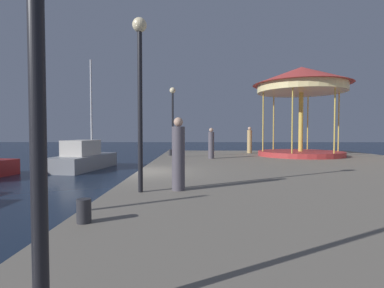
% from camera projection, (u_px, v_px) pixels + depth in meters
% --- Properties ---
extents(ground_plane, '(120.00, 120.00, 0.00)m').
position_uv_depth(ground_plane, '(137.00, 192.00, 11.82)').
color(ground_plane, '#162338').
extents(quay_dock, '(14.60, 27.02, 0.80)m').
position_uv_depth(quay_dock, '(327.00, 182.00, 11.72)').
color(quay_dock, gray).
rests_on(quay_dock, ground).
extents(sailboat_grey, '(2.87, 5.76, 7.05)m').
position_uv_depth(sailboat_grey, '(83.00, 158.00, 19.05)').
color(sailboat_grey, gray).
rests_on(sailboat_grey, ground).
extents(carousel, '(6.11, 6.11, 5.66)m').
position_uv_depth(carousel, '(301.00, 89.00, 19.40)').
color(carousel, '#B23333').
rests_on(carousel, quay_dock).
extents(lamp_post_mid_promenade, '(0.36, 0.36, 4.36)m').
position_uv_depth(lamp_post_mid_promenade, '(140.00, 74.00, 7.61)').
color(lamp_post_mid_promenade, black).
rests_on(lamp_post_mid_promenade, quay_dock).
extents(lamp_post_far_end, '(0.36, 0.36, 4.22)m').
position_uv_depth(lamp_post_far_end, '(173.00, 109.00, 18.41)').
color(lamp_post_far_end, black).
rests_on(lamp_post_far_end, quay_dock).
extents(bollard_center, '(0.24, 0.24, 0.40)m').
position_uv_depth(bollard_center, '(170.00, 152.00, 19.87)').
color(bollard_center, '#2D2D33').
rests_on(bollard_center, quay_dock).
extents(bollard_north, '(0.24, 0.24, 0.40)m').
position_uv_depth(bollard_north, '(84.00, 211.00, 5.10)').
color(bollard_north, '#2D2D33').
rests_on(bollard_north, quay_dock).
extents(person_far_corner, '(0.34, 0.34, 1.76)m').
position_uv_depth(person_far_corner, '(211.00, 144.00, 17.60)').
color(person_far_corner, '#514C56').
rests_on(person_far_corner, quay_dock).
extents(person_near_carousel, '(0.34, 0.34, 1.91)m').
position_uv_depth(person_near_carousel, '(250.00, 141.00, 22.12)').
color(person_near_carousel, tan).
rests_on(person_near_carousel, quay_dock).
extents(person_by_the_water, '(0.34, 0.34, 1.90)m').
position_uv_depth(person_by_the_water, '(178.00, 156.00, 7.94)').
color(person_by_the_water, '#514C56').
rests_on(person_by_the_water, quay_dock).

